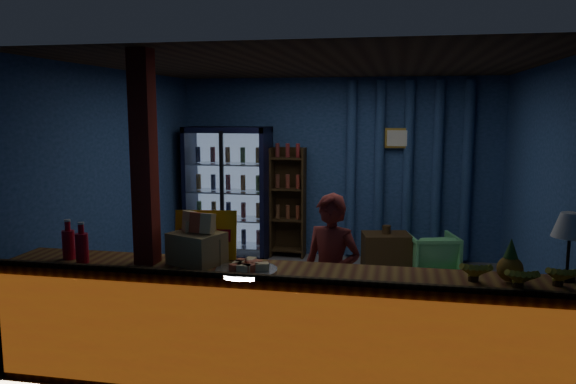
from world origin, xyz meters
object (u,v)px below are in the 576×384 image
(table_lamp, at_px, (570,228))
(pastry_tray, at_px, (246,269))
(shopkeeper, at_px, (331,278))
(green_chair, at_px, (432,255))

(table_lamp, bearing_deg, pastry_tray, -174.14)
(shopkeeper, bearing_deg, pastry_tray, -109.33)
(shopkeeper, height_order, pastry_tray, shopkeeper)
(shopkeeper, bearing_deg, table_lamp, 1.98)
(shopkeeper, relative_size, table_lamp, 2.97)
(green_chair, height_order, pastry_tray, pastry_tray)
(shopkeeper, distance_m, table_lamp, 1.89)
(shopkeeper, xyz_separation_m, table_lamp, (1.72, -0.49, 0.61))
(pastry_tray, bearing_deg, table_lamp, 5.86)
(pastry_tray, bearing_deg, green_chair, 65.63)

